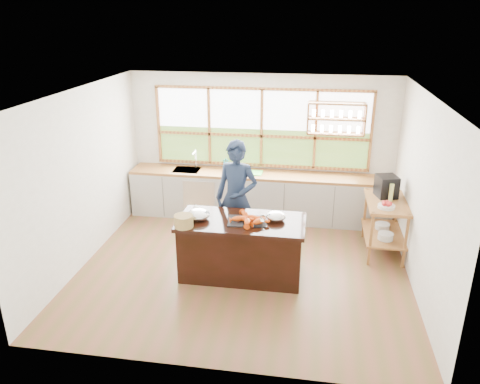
% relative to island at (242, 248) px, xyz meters
% --- Properties ---
extents(ground_plane, '(5.00, 5.00, 0.00)m').
position_rel_island_xyz_m(ground_plane, '(0.00, 0.20, -0.45)').
color(ground_plane, brown).
extents(room_shell, '(5.02, 4.52, 2.71)m').
position_rel_island_xyz_m(room_shell, '(0.02, 0.71, 1.30)').
color(room_shell, white).
rests_on(room_shell, ground_plane).
extents(back_counter, '(4.90, 0.63, 0.90)m').
position_rel_island_xyz_m(back_counter, '(-0.02, 2.14, 0.00)').
color(back_counter, '#B1AFA8').
rests_on(back_counter, ground_plane).
extents(right_shelf_unit, '(0.62, 1.10, 0.90)m').
position_rel_island_xyz_m(right_shelf_unit, '(2.19, 1.09, 0.15)').
color(right_shelf_unit, olive).
rests_on(right_shelf_unit, ground_plane).
extents(island, '(1.85, 0.90, 0.90)m').
position_rel_island_xyz_m(island, '(0.00, 0.00, 0.00)').
color(island, black).
rests_on(island, ground_plane).
extents(cook, '(0.76, 0.57, 1.89)m').
position_rel_island_xyz_m(cook, '(-0.19, 0.71, 0.49)').
color(cook, '#18243D').
rests_on(cook, ground_plane).
extents(potted_plant, '(0.15, 0.12, 0.24)m').
position_rel_island_xyz_m(potted_plant, '(-0.65, 2.20, 0.57)').
color(potted_plant, slate).
rests_on(potted_plant, back_counter).
extents(cutting_board, '(0.41, 0.31, 0.01)m').
position_rel_island_xyz_m(cutting_board, '(-0.14, 2.14, 0.45)').
color(cutting_board, '#4BCF44').
rests_on(cutting_board, back_counter).
extents(espresso_machine, '(0.38, 0.40, 0.35)m').
position_rel_island_xyz_m(espresso_machine, '(2.19, 1.31, 0.62)').
color(espresso_machine, black).
rests_on(espresso_machine, right_shelf_unit).
extents(wine_bottle, '(0.08, 0.08, 0.28)m').
position_rel_island_xyz_m(wine_bottle, '(2.24, 1.11, 0.59)').
color(wine_bottle, '#C2C664').
rests_on(wine_bottle, right_shelf_unit).
extents(fruit_bowl, '(0.26, 0.26, 0.11)m').
position_rel_island_xyz_m(fruit_bowl, '(2.14, 0.81, 0.49)').
color(fruit_bowl, silver).
rests_on(fruit_bowl, right_shelf_unit).
extents(slate_board, '(0.59, 0.45, 0.02)m').
position_rel_island_xyz_m(slate_board, '(0.09, -0.03, 0.45)').
color(slate_board, black).
rests_on(slate_board, island).
extents(lobster_pile, '(0.52, 0.48, 0.08)m').
position_rel_island_xyz_m(lobster_pile, '(0.11, -0.06, 0.50)').
color(lobster_pile, '#E24404').
rests_on(lobster_pile, slate_board).
extents(mixing_bowl_left, '(0.33, 0.33, 0.16)m').
position_rel_island_xyz_m(mixing_bowl_left, '(-0.63, -0.05, 0.52)').
color(mixing_bowl_left, silver).
rests_on(mixing_bowl_left, island).
extents(mixing_bowl_right, '(0.28, 0.28, 0.14)m').
position_rel_island_xyz_m(mixing_bowl_right, '(0.49, 0.09, 0.51)').
color(mixing_bowl_right, silver).
rests_on(mixing_bowl_right, island).
extents(wine_glass, '(0.08, 0.08, 0.22)m').
position_rel_island_xyz_m(wine_glass, '(0.34, -0.25, 0.61)').
color(wine_glass, silver).
rests_on(wine_glass, island).
extents(wicker_basket, '(0.27, 0.27, 0.17)m').
position_rel_island_xyz_m(wicker_basket, '(-0.77, -0.34, 0.53)').
color(wicker_basket, '#9C864A').
rests_on(wicker_basket, island).
extents(parchment_roll, '(0.18, 0.31, 0.08)m').
position_rel_island_xyz_m(parchment_roll, '(-0.70, 0.14, 0.49)').
color(parchment_roll, silver).
rests_on(parchment_roll, island).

